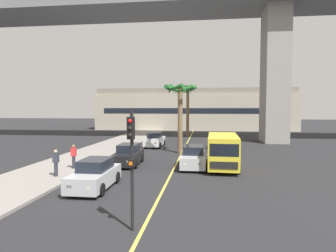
# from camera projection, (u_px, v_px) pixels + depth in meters

# --- Properties ---
(sidewalk_left) EXTENTS (4.80, 80.00, 0.15)m
(sidewalk_left) POSITION_uv_depth(u_px,v_px,m) (57.00, 168.00, 20.33)
(sidewalk_left) COLOR gray
(sidewalk_left) RESTS_ON ground
(lane_stripe_center) EXTENTS (0.14, 56.00, 0.01)m
(lane_stripe_center) POSITION_uv_depth(u_px,v_px,m) (182.00, 154.00, 27.25)
(lane_stripe_center) COLOR #DBCC4C
(lane_stripe_center) RESTS_ON ground
(bridge_overpass) EXTENTS (83.56, 8.00, 20.67)m
(bridge_overpass) POSITION_uv_depth(u_px,v_px,m) (198.00, 8.00, 36.84)
(bridge_overpass) COLOR slate
(bridge_overpass) RESTS_ON ground
(pier_building_backdrop) EXTENTS (38.11, 8.04, 7.97)m
(pier_building_backdrop) POSITION_uv_depth(u_px,v_px,m) (194.00, 110.00, 58.12)
(pier_building_backdrop) COLOR #BCB29E
(pier_building_backdrop) RESTS_ON ground
(car_queue_front) EXTENTS (1.87, 4.12, 1.56)m
(car_queue_front) POSITION_uv_depth(u_px,v_px,m) (221.00, 143.00, 30.08)
(car_queue_front) COLOR #0C4728
(car_queue_front) RESTS_ON ground
(car_queue_second) EXTENTS (1.96, 4.16, 1.56)m
(car_queue_second) POSITION_uv_depth(u_px,v_px,m) (128.00, 155.00, 22.00)
(car_queue_second) COLOR black
(car_queue_second) RESTS_ON ground
(car_queue_third) EXTENTS (1.88, 4.12, 1.56)m
(car_queue_third) POSITION_uv_depth(u_px,v_px,m) (193.00, 157.00, 21.03)
(car_queue_third) COLOR #B7BABF
(car_queue_third) RESTS_ON ground
(car_queue_fourth) EXTENTS (1.95, 4.16, 1.56)m
(car_queue_fourth) POSITION_uv_depth(u_px,v_px,m) (155.00, 140.00, 32.37)
(car_queue_fourth) COLOR white
(car_queue_fourth) RESTS_ON ground
(car_queue_fifth) EXTENTS (1.85, 4.11, 1.56)m
(car_queue_fifth) POSITION_uv_depth(u_px,v_px,m) (95.00, 175.00, 15.55)
(car_queue_fifth) COLOR #B7BABF
(car_queue_fifth) RESTS_ON ground
(delivery_van) EXTENTS (2.27, 5.30, 2.36)m
(delivery_van) POSITION_uv_depth(u_px,v_px,m) (223.00, 150.00, 20.62)
(delivery_van) COLOR yellow
(delivery_van) RESTS_ON ground
(traffic_light_median_near) EXTENTS (0.24, 0.37, 4.20)m
(traffic_light_median_near) POSITION_uv_depth(u_px,v_px,m) (132.00, 154.00, 10.00)
(traffic_light_median_near) COLOR black
(traffic_light_median_near) RESTS_ON ground
(palm_tree_near_median) EXTENTS (2.60, 2.63, 7.67)m
(palm_tree_near_median) POSITION_uv_depth(u_px,v_px,m) (188.00, 97.00, 44.25)
(palm_tree_near_median) COLOR brown
(palm_tree_near_median) RESTS_ON ground
(palm_tree_mid_median) EXTENTS (3.09, 3.09, 6.55)m
(palm_tree_mid_median) POSITION_uv_depth(u_px,v_px,m) (180.00, 97.00, 27.53)
(palm_tree_mid_median) COLOR brown
(palm_tree_mid_median) RESTS_ON ground
(pedestrian_near_crosswalk) EXTENTS (0.34, 0.22, 1.62)m
(pedestrian_near_crosswalk) POSITION_uv_depth(u_px,v_px,m) (74.00, 156.00, 19.98)
(pedestrian_near_crosswalk) COLOR #2D2D38
(pedestrian_near_crosswalk) RESTS_ON sidewalk_left
(pedestrian_mid_block) EXTENTS (0.34, 0.22, 1.62)m
(pedestrian_mid_block) POSITION_uv_depth(u_px,v_px,m) (56.00, 162.00, 17.63)
(pedestrian_mid_block) COLOR #2D2D38
(pedestrian_mid_block) RESTS_ON sidewalk_left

